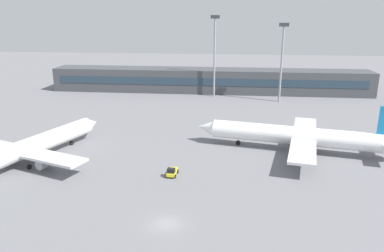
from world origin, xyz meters
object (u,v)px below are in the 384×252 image
at_px(baggage_tug_yellow, 172,172).
at_px(floodlight_tower_east, 215,51).
at_px(airplane_near, 27,148).
at_px(airplane_mid, 298,136).
at_px(floodlight_tower_west, 282,57).

xyz_separation_m(baggage_tug_yellow, floodlight_tower_east, (4.11, 72.27, 15.86)).
xyz_separation_m(airplane_near, airplane_mid, (56.14, 13.36, 0.25)).
bearing_deg(airplane_mid, floodlight_tower_west, 88.10).
xyz_separation_m(airplane_near, baggage_tug_yellow, (30.42, -2.97, -2.48)).
relative_size(airplane_mid, floodlight_tower_west, 1.74).
bearing_deg(airplane_mid, airplane_near, -166.62).
distance_m(airplane_mid, floodlight_tower_west, 51.20).
relative_size(airplane_near, baggage_tug_yellow, 11.39).
distance_m(airplane_near, airplane_mid, 57.70).
height_order(airplane_near, floodlight_tower_west, floodlight_tower_west).
relative_size(airplane_near, airplane_mid, 0.90).
relative_size(baggage_tug_yellow, floodlight_tower_east, 0.13).
xyz_separation_m(airplane_mid, baggage_tug_yellow, (-25.72, -16.32, -2.72)).
xyz_separation_m(airplane_near, floodlight_tower_east, (34.53, 69.30, 13.38)).
bearing_deg(airplane_near, floodlight_tower_west, 47.53).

